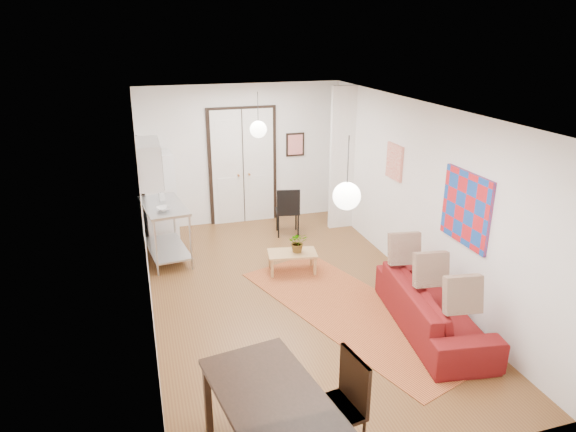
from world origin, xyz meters
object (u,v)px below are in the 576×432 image
object	(u,v)px
sofa	(433,307)
coffee_table	(292,255)
dining_chair_near	(329,395)
black_side_chair	(286,205)
kitchen_counter	(165,223)
fridge	(160,195)
dining_table	(271,402)
dining_chair_far	(329,395)

from	to	relation	value
sofa	coffee_table	size ratio (longest dim) A/B	2.61
dining_chair_near	black_side_chair	distance (m)	5.74
kitchen_counter	fridge	world-z (taller)	fridge
sofa	dining_table	bearing A→B (deg)	129.54
coffee_table	kitchen_counter	world-z (taller)	kitchen_counter
kitchen_counter	black_side_chair	world-z (taller)	kitchen_counter
coffee_table	fridge	world-z (taller)	fridge
dining_chair_near	dining_chair_far	size ratio (longest dim) A/B	1.00
coffee_table	black_side_chair	xyz separation A→B (m)	(0.42, 1.78, 0.27)
coffee_table	dining_table	bearing A→B (deg)	-109.77
kitchen_counter	sofa	bearing A→B (deg)	-53.79
black_side_chair	coffee_table	bearing A→B (deg)	87.82
kitchen_counter	coffee_table	bearing A→B (deg)	-38.32
sofa	fridge	size ratio (longest dim) A/B	1.36
sofa	kitchen_counter	world-z (taller)	kitchen_counter
dining_table	dining_chair_far	size ratio (longest dim) A/B	1.58
dining_chair_far	dining_table	bearing A→B (deg)	-88.90
dining_table	coffee_table	bearing A→B (deg)	70.23
coffee_table	dining_chair_far	bearing A→B (deg)	-102.02
sofa	dining_chair_near	world-z (taller)	dining_chair_near
coffee_table	fridge	size ratio (longest dim) A/B	0.52
sofa	kitchen_counter	xyz separation A→B (m)	(-3.33, 3.42, 0.35)
kitchen_counter	black_side_chair	distance (m)	2.50
dining_table	black_side_chair	bearing A→B (deg)	72.22
coffee_table	black_side_chair	bearing A→B (deg)	76.77
kitchen_counter	dining_chair_near	world-z (taller)	dining_chair_near
sofa	dining_chair_near	bearing A→B (deg)	134.33
sofa	dining_chair_near	distance (m)	2.67
black_side_chair	dining_chair_near	bearing A→B (deg)	88.64
fridge	black_side_chair	distance (m)	2.51
sofa	fridge	world-z (taller)	fridge
dining_chair_near	fridge	bearing A→B (deg)	-178.22
coffee_table	dining_chair_far	distance (m)	3.92
dining_chair_far	dining_chair_near	bearing A→B (deg)	0.00
dining_table	kitchen_counter	bearing A→B (deg)	96.58
coffee_table	fridge	bearing A→B (deg)	130.34
dining_chair_near	coffee_table	bearing A→B (deg)	158.85
fridge	black_side_chair	size ratio (longest dim) A/B	1.69
fridge	dining_chair_far	world-z (taller)	fridge
coffee_table	black_side_chair	size ratio (longest dim) A/B	0.88
dining_table	sofa	bearing A→B (deg)	31.54
dining_table	dining_chair_far	distance (m)	0.63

